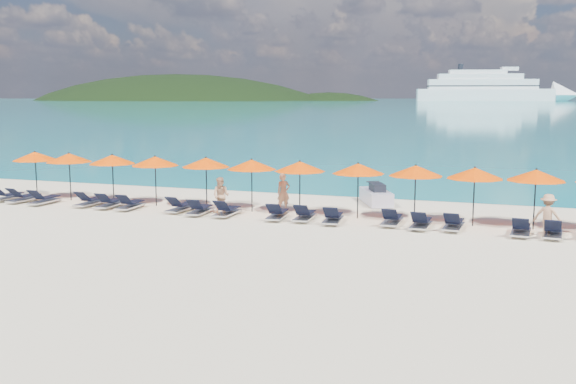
% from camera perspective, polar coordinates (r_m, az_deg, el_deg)
% --- Properties ---
extents(ground, '(1400.00, 1400.00, 0.00)m').
position_cam_1_polar(ground, '(22.25, -2.51, -4.15)').
color(ground, beige).
extents(sea, '(1600.00, 1300.00, 0.01)m').
position_cam_1_polar(sea, '(680.27, 18.37, 7.74)').
color(sea, '#1FA9B2').
rests_on(sea, ground).
extents(headland_main, '(374.00, 242.00, 126.50)m').
position_cam_1_polar(headland_main, '(640.69, -9.94, 4.62)').
color(headland_main, black).
rests_on(headland_main, ground).
extents(headland_small, '(162.00, 126.00, 85.50)m').
position_cam_1_polar(headland_small, '(602.63, 3.64, 4.77)').
color(headland_small, black).
rests_on(headland_small, ground).
extents(cruise_ship, '(139.09, 48.26, 38.27)m').
position_cam_1_polar(cruise_ship, '(592.86, 18.21, 8.65)').
color(cruise_ship, silver).
rests_on(cruise_ship, ground).
extents(jetski, '(2.00, 2.82, 0.94)m').
position_cam_1_polar(jetski, '(29.41, 7.84, -0.32)').
color(jetski, '#B6B3C9').
rests_on(jetski, ground).
extents(beachgoer_a, '(0.69, 0.68, 1.61)m').
position_cam_1_polar(beachgoer_a, '(27.36, -0.41, -0.03)').
color(beachgoer_a, tan).
rests_on(beachgoer_a, ground).
extents(beachgoer_b, '(0.75, 0.43, 1.54)m').
position_cam_1_polar(beachgoer_b, '(26.83, -5.98, -0.32)').
color(beachgoer_b, tan).
rests_on(beachgoer_b, ground).
extents(beachgoer_c, '(1.06, 0.72, 1.50)m').
position_cam_1_polar(beachgoer_c, '(24.18, 22.10, -1.93)').
color(beachgoer_c, tan).
rests_on(beachgoer_c, ground).
extents(umbrella_0, '(2.10, 2.10, 2.28)m').
position_cam_1_polar(umbrella_0, '(33.09, -21.57, 2.98)').
color(umbrella_0, black).
rests_on(umbrella_0, ground).
extents(umbrella_1, '(2.10, 2.10, 2.28)m').
position_cam_1_polar(umbrella_1, '(31.70, -18.89, 2.90)').
color(umbrella_1, black).
rests_on(umbrella_1, ground).
extents(umbrella_2, '(2.10, 2.10, 2.28)m').
position_cam_1_polar(umbrella_2, '(30.28, -15.36, 2.81)').
color(umbrella_2, black).
rests_on(umbrella_2, ground).
extents(umbrella_3, '(2.10, 2.10, 2.28)m').
position_cam_1_polar(umbrella_3, '(29.07, -11.73, 2.71)').
color(umbrella_3, black).
rests_on(umbrella_3, ground).
extents(umbrella_4, '(2.10, 2.10, 2.28)m').
position_cam_1_polar(umbrella_4, '(28.12, -7.30, 2.63)').
color(umbrella_4, black).
rests_on(umbrella_4, ground).
extents(umbrella_5, '(2.10, 2.10, 2.28)m').
position_cam_1_polar(umbrella_5, '(27.08, -3.25, 2.46)').
color(umbrella_5, black).
rests_on(umbrella_5, ground).
extents(umbrella_6, '(2.10, 2.10, 2.28)m').
position_cam_1_polar(umbrella_6, '(26.31, 1.06, 2.29)').
color(umbrella_6, black).
rests_on(umbrella_6, ground).
extents(umbrella_7, '(2.10, 2.10, 2.28)m').
position_cam_1_polar(umbrella_7, '(25.67, 6.26, 2.08)').
color(umbrella_7, black).
rests_on(umbrella_7, ground).
extents(umbrella_8, '(2.10, 2.10, 2.28)m').
position_cam_1_polar(umbrella_8, '(25.28, 11.28, 1.87)').
color(umbrella_8, black).
rests_on(umbrella_8, ground).
extents(umbrella_9, '(2.10, 2.10, 2.28)m').
position_cam_1_polar(umbrella_9, '(25.01, 16.27, 1.62)').
color(umbrella_9, black).
rests_on(umbrella_9, ground).
extents(umbrella_10, '(2.10, 2.10, 2.28)m').
position_cam_1_polar(umbrella_10, '(25.08, 21.19, 1.40)').
color(umbrella_10, black).
rests_on(umbrella_10, ground).
extents(lounger_0, '(0.72, 1.73, 0.66)m').
position_cam_1_polar(lounger_0, '(32.81, -23.72, -0.32)').
color(lounger_0, silver).
rests_on(lounger_0, ground).
extents(lounger_1, '(0.78, 1.75, 0.66)m').
position_cam_1_polar(lounger_1, '(32.03, -22.44, -0.45)').
color(lounger_1, silver).
rests_on(lounger_1, ground).
extents(lounger_2, '(0.63, 1.70, 0.66)m').
position_cam_1_polar(lounger_2, '(31.09, -20.87, -0.61)').
color(lounger_2, silver).
rests_on(lounger_2, ground).
extents(lounger_3, '(0.70, 1.73, 0.66)m').
position_cam_1_polar(lounger_3, '(29.92, -17.17, -0.77)').
color(lounger_3, silver).
rests_on(lounger_3, ground).
extents(lounger_4, '(0.70, 1.73, 0.66)m').
position_cam_1_polar(lounger_4, '(29.20, -15.55, -0.93)').
color(lounger_4, silver).
rests_on(lounger_4, ground).
extents(lounger_5, '(0.72, 1.73, 0.66)m').
position_cam_1_polar(lounger_5, '(28.58, -13.85, -1.06)').
color(lounger_5, silver).
rests_on(lounger_5, ground).
extents(lounger_6, '(0.74, 1.74, 0.66)m').
position_cam_1_polar(lounger_6, '(27.52, -9.51, -1.30)').
color(lounger_6, silver).
rests_on(lounger_6, ground).
extents(lounger_7, '(0.73, 1.74, 0.66)m').
position_cam_1_polar(lounger_7, '(26.80, -7.85, -1.52)').
color(lounger_7, silver).
rests_on(lounger_7, ground).
extents(lounger_8, '(0.63, 1.70, 0.66)m').
position_cam_1_polar(lounger_8, '(26.31, -5.44, -1.67)').
color(lounger_8, silver).
rests_on(lounger_8, ground).
extents(lounger_9, '(0.77, 1.75, 0.66)m').
position_cam_1_polar(lounger_9, '(25.52, -0.95, -1.95)').
color(lounger_9, silver).
rests_on(lounger_9, ground).
extents(lounger_10, '(0.71, 1.73, 0.66)m').
position_cam_1_polar(lounger_10, '(25.27, 1.50, -2.06)').
color(lounger_10, silver).
rests_on(lounger_10, ground).
extents(lounger_11, '(0.79, 1.75, 0.66)m').
position_cam_1_polar(lounger_11, '(24.81, 4.02, -2.28)').
color(lounger_11, silver).
rests_on(lounger_11, ground).
extents(lounger_12, '(0.62, 1.70, 0.66)m').
position_cam_1_polar(lounger_12, '(24.71, 9.22, -2.41)').
color(lounger_12, silver).
rests_on(lounger_12, ground).
extents(lounger_13, '(0.69, 1.72, 0.66)m').
position_cam_1_polar(lounger_13, '(24.29, 11.75, -2.67)').
color(lounger_13, silver).
rests_on(lounger_13, ground).
extents(lounger_14, '(0.72, 1.73, 0.66)m').
position_cam_1_polar(lounger_14, '(24.32, 14.50, -2.75)').
color(lounger_14, silver).
rests_on(lounger_14, ground).
extents(lounger_15, '(0.74, 1.74, 0.66)m').
position_cam_1_polar(lounger_15, '(24.06, 20.01, -3.12)').
color(lounger_15, silver).
rests_on(lounger_15, ground).
extents(lounger_16, '(0.75, 1.74, 0.66)m').
position_cam_1_polar(lounger_16, '(24.11, 22.47, -3.24)').
color(lounger_16, silver).
rests_on(lounger_16, ground).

